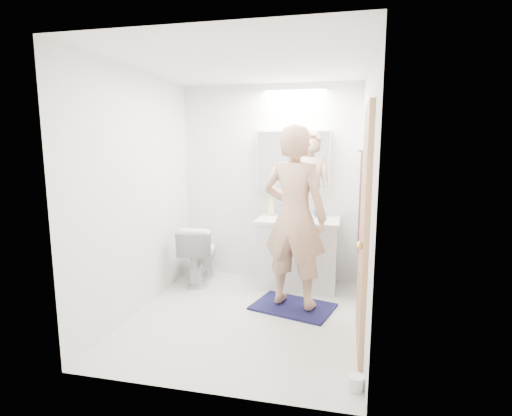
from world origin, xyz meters
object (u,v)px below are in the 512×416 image
(soap_bottle_b, at_px, (282,209))
(toilet_paper_roll, at_px, (356,383))
(person, at_px, (294,217))
(medicine_cabinet, at_px, (293,160))
(toilet, at_px, (199,253))
(soap_bottle_a, at_px, (271,206))
(toothbrush_cup, at_px, (317,214))
(vanity_cabinet, at_px, (298,254))

(soap_bottle_b, xyz_separation_m, toilet_paper_roll, (0.87, -2.12, -0.85))
(person, xyz_separation_m, toilet_paper_roll, (0.61, -1.28, -0.91))
(toilet_paper_roll, bearing_deg, soap_bottle_b, 112.26)
(medicine_cabinet, bearing_deg, toilet, -163.51)
(soap_bottle_a, height_order, soap_bottle_b, soap_bottle_a)
(soap_bottle_a, bearing_deg, toothbrush_cup, 1.02)
(soap_bottle_b, height_order, toilet_paper_roll, soap_bottle_b)
(toothbrush_cup, bearing_deg, toilet_paper_roll, -78.23)
(vanity_cabinet, xyz_separation_m, toilet, (-1.20, -0.12, -0.03))
(medicine_cabinet, relative_size, soap_bottle_a, 3.66)
(medicine_cabinet, distance_m, toilet, 1.62)
(soap_bottle_a, relative_size, soap_bottle_b, 1.52)
(vanity_cabinet, relative_size, toilet_paper_roll, 8.18)
(toothbrush_cup, bearing_deg, soap_bottle_b, 177.34)
(soap_bottle_a, bearing_deg, soap_bottle_b, 12.81)
(toilet, height_order, soap_bottle_b, soap_bottle_b)
(soap_bottle_b, bearing_deg, toilet, -163.11)
(vanity_cabinet, bearing_deg, medicine_cabinet, 115.21)
(medicine_cabinet, height_order, toilet, medicine_cabinet)
(toothbrush_cup, bearing_deg, person, -101.80)
(toilet, bearing_deg, soap_bottle_a, -169.77)
(toilet, relative_size, person, 0.39)
(toilet_paper_roll, bearing_deg, toothbrush_cup, 101.77)
(person, bearing_deg, soap_bottle_b, -57.18)
(toothbrush_cup, bearing_deg, soap_bottle_a, -178.98)
(toilet, relative_size, toothbrush_cup, 8.07)
(vanity_cabinet, distance_m, medicine_cabinet, 1.13)
(toilet_paper_roll, bearing_deg, medicine_cabinet, 109.04)
(medicine_cabinet, bearing_deg, vanity_cabinet, -64.79)
(toilet, relative_size, soap_bottle_a, 2.99)
(soap_bottle_b, distance_m, toothbrush_cup, 0.43)
(person, distance_m, toothbrush_cup, 0.85)
(vanity_cabinet, bearing_deg, toilet, -174.51)
(toilet, distance_m, person, 1.48)
(vanity_cabinet, xyz_separation_m, soap_bottle_a, (-0.36, 0.15, 0.55))
(medicine_cabinet, relative_size, person, 0.48)
(medicine_cabinet, bearing_deg, soap_bottle_b, -166.60)
(soap_bottle_a, distance_m, soap_bottle_b, 0.14)
(toothbrush_cup, height_order, toilet_paper_roll, toothbrush_cup)
(soap_bottle_a, bearing_deg, vanity_cabinet, -22.81)
(vanity_cabinet, height_order, person, person)
(toothbrush_cup, relative_size, toilet_paper_roll, 0.81)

